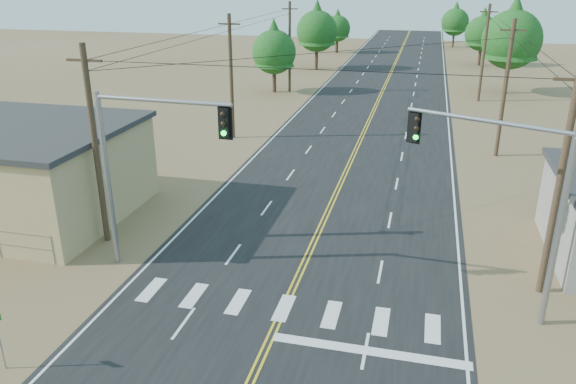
% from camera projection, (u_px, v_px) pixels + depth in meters
% --- Properties ---
extents(road, '(15.00, 200.00, 0.02)m').
position_uv_depth(road, '(354.00, 153.00, 43.12)').
color(road, black).
rests_on(road, ground).
extents(utility_pole_left_near, '(1.80, 0.30, 10.00)m').
position_uv_depth(utility_pole_left_near, '(95.00, 145.00, 27.33)').
color(utility_pole_left_near, '#4C3826').
rests_on(utility_pole_left_near, ground).
extents(utility_pole_left_mid, '(1.80, 0.30, 10.00)m').
position_uv_depth(utility_pole_left_mid, '(231.00, 76.00, 45.40)').
color(utility_pole_left_mid, '#4C3826').
rests_on(utility_pole_left_mid, ground).
extents(utility_pole_left_far, '(1.80, 0.30, 10.00)m').
position_uv_depth(utility_pole_left_far, '(290.00, 47.00, 63.47)').
color(utility_pole_left_far, '#4C3826').
rests_on(utility_pole_left_far, ground).
extents(utility_pole_right_near, '(1.80, 0.30, 10.00)m').
position_uv_depth(utility_pole_right_near, '(560.00, 181.00, 22.64)').
color(utility_pole_right_near, '#4C3826').
rests_on(utility_pole_right_near, ground).
extents(utility_pole_right_mid, '(1.80, 0.30, 10.00)m').
position_uv_depth(utility_pole_right_mid, '(505.00, 88.00, 40.71)').
color(utility_pole_right_mid, '#4C3826').
rests_on(utility_pole_right_mid, ground).
extents(utility_pole_right_far, '(1.80, 0.30, 10.00)m').
position_uv_depth(utility_pole_right_far, '(484.00, 53.00, 58.78)').
color(utility_pole_right_far, '#4C3826').
rests_on(utility_pole_right_far, ground).
extents(signal_mast_left, '(6.33, 0.68, 8.24)m').
position_uv_depth(signal_mast_left, '(140.00, 155.00, 24.52)').
color(signal_mast_left, gray).
rests_on(signal_mast_left, ground).
extents(signal_mast_right, '(6.01, 2.80, 7.96)m').
position_uv_depth(signal_mast_right, '(512.00, 187.00, 21.35)').
color(signal_mast_right, gray).
rests_on(signal_mast_right, ground).
extents(tree_left_near, '(4.96, 4.96, 8.26)m').
position_uv_depth(tree_left_near, '(274.00, 47.00, 63.28)').
color(tree_left_near, '#3F2D1E').
rests_on(tree_left_near, ground).
extents(tree_left_mid, '(5.72, 5.72, 9.53)m').
position_uv_depth(tree_left_mid, '(317.00, 27.00, 78.53)').
color(tree_left_mid, '#3F2D1E').
rests_on(tree_left_mid, ground).
extents(tree_left_far, '(4.40, 4.40, 7.33)m').
position_uv_depth(tree_left_far, '(337.00, 26.00, 95.22)').
color(tree_left_far, '#3F2D1E').
rests_on(tree_left_far, ground).
extents(tree_right_near, '(6.51, 6.51, 10.85)m').
position_uv_depth(tree_right_near, '(513.00, 33.00, 62.17)').
color(tree_right_near, '#3F2D1E').
rests_on(tree_right_near, ground).
extents(tree_right_mid, '(5.02, 5.02, 8.37)m').
position_uv_depth(tree_right_mid, '(483.00, 30.00, 81.78)').
color(tree_right_mid, '#3F2D1E').
rests_on(tree_right_mid, ground).
extents(tree_right_far, '(4.89, 4.89, 8.15)m').
position_uv_depth(tree_right_far, '(455.00, 19.00, 101.98)').
color(tree_right_far, '#3F2D1E').
rests_on(tree_right_far, ground).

